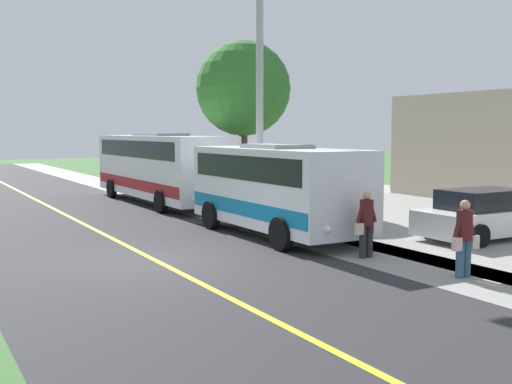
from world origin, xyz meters
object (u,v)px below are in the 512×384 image
Objects in this scene: shuttle_bus_front at (277,185)px; tree_curbside at (243,89)px; transit_bus_rear at (160,165)px; street_light_pole at (257,80)px; parked_car_near at (486,215)px; pedestrian_waiting at (366,222)px; pedestrian_with_bags at (464,236)px.

shuttle_bus_front is 1.01× the size of tree_curbside.
street_light_pole is (-0.36, 7.86, 3.08)m from transit_bus_rear.
tree_curbside is at bearing -79.22° from parked_car_near.
transit_bus_rear reaches higher than shuttle_bus_front.
parked_car_near is (-4.82, -0.47, -0.20)m from pedestrian_waiting.
shuttle_bus_front is at bearing -84.15° from pedestrian_with_bags.
tree_curbside is at bearing 141.77° from transit_bus_rear.
tree_curbside reaches higher than pedestrian_waiting.
street_light_pole reaches higher than pedestrian_with_bags.
pedestrian_waiting is 0.19× the size of street_light_pole.
pedestrian_waiting is 7.04m from street_light_pole.
transit_bus_rear reaches higher than pedestrian_with_bags.
shuttle_bus_front is at bearing 77.68° from street_light_pole.
street_light_pole reaches higher than tree_curbside.
street_light_pole is at bearing -49.55° from parked_car_near.
street_light_pole is (-0.21, -5.88, 3.87)m from pedestrian_waiting.
parked_car_near is (-4.97, 13.27, -0.99)m from transit_bus_rear.
transit_bus_rear is at bearing -69.45° from parked_car_near.
street_light_pole is at bearing -88.36° from pedestrian_with_bags.
pedestrian_waiting is 0.38× the size of parked_car_near.
shuttle_bus_front is 1.59× the size of parked_car_near.
tree_curbside is at bearing -111.27° from shuttle_bus_front.
pedestrian_with_bags is at bearing 35.82° from parked_car_near.
tree_curbside reaches higher than parked_car_near.
transit_bus_rear is 6.30× the size of pedestrian_with_bags.
parked_car_near is at bearing 110.55° from transit_bus_rear.
pedestrian_waiting is at bearing 90.64° from transit_bus_rear.
transit_bus_rear is 4.88m from tree_curbside.
shuttle_bus_front is 4.22× the size of pedestrian_waiting.
pedestrian_with_bags is 5.39m from parked_car_near.
tree_curbside is at bearing -99.11° from pedestrian_with_bags.
transit_bus_rear is 14.20m from parked_car_near.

